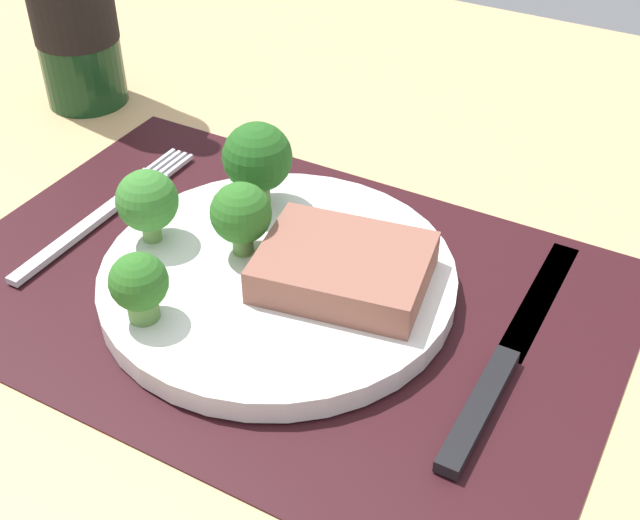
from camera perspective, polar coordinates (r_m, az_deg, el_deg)
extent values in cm
cube|color=tan|center=(56.68, -2.82, -3.31)|extent=(140.00, 110.00, 3.00)
cube|color=black|center=(55.60, -2.87, -2.04)|extent=(44.81, 30.33, 0.30)
cylinder|color=white|center=(55.00, -2.90, -1.28)|extent=(23.57, 23.57, 1.60)
cube|color=#8C5647|center=(52.70, 1.65, -0.49)|extent=(11.85, 9.92, 2.40)
cylinder|color=#5B8942|center=(55.74, -5.32, 1.18)|extent=(1.42, 1.42, 1.42)
sphere|color=#2D6B23|center=(54.31, -5.47, 3.25)|extent=(4.10, 4.10, 4.10)
cylinder|color=#6B994C|center=(57.83, -11.49, 2.00)|extent=(1.30, 1.30, 1.38)
sphere|color=#387A2D|center=(56.43, -11.81, 4.03)|extent=(4.21, 4.21, 4.21)
cylinder|color=#5B8942|center=(51.57, -12.05, -3.32)|extent=(1.92, 1.92, 1.28)
sphere|color=#2D6B23|center=(50.19, -12.37, -1.47)|extent=(3.60, 3.60, 3.60)
cylinder|color=#6B994C|center=(60.21, -4.20, 4.61)|extent=(1.60, 1.60, 1.82)
sphere|color=#235B1E|center=(58.60, -4.33, 7.07)|extent=(4.97, 4.97, 4.97)
cube|color=silver|center=(62.44, -16.32, 1.82)|extent=(1.00, 13.00, 0.50)
cube|color=silver|center=(66.97, -11.90, 5.32)|extent=(2.40, 2.60, 0.40)
cube|color=silver|center=(69.44, -10.90, 6.74)|extent=(0.30, 3.60, 0.35)
cube|color=silver|center=(69.10, -10.50, 6.62)|extent=(0.30, 3.60, 0.35)
cube|color=silver|center=(68.77, -10.11, 6.51)|extent=(0.30, 3.60, 0.35)
cube|color=silver|center=(68.43, -9.71, 6.39)|extent=(0.30, 3.60, 0.35)
cube|color=black|center=(48.12, 10.89, -9.97)|extent=(1.40, 10.00, 0.80)
cube|color=silver|center=(56.54, 14.90, -2.34)|extent=(1.80, 13.00, 0.30)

